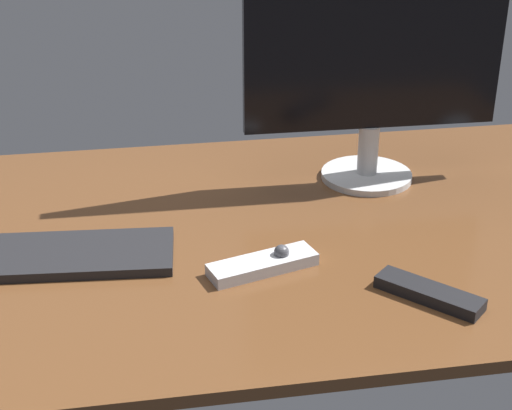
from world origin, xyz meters
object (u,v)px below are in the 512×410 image
object	(u,v)px
keyboard	(41,256)
tv_remote	(429,293)
monitor	(375,51)
media_remote	(264,264)

from	to	relation	value
keyboard	tv_remote	size ratio (longest dim) A/B	2.61
tv_remote	monitor	bearing A→B (deg)	131.96
monitor	media_remote	distance (cm)	47.67
media_remote	monitor	bearing A→B (deg)	33.73
keyboard	tv_remote	distance (cm)	61.18
keyboard	tv_remote	xyz separation A→B (cm)	(57.44, -21.07, 0.17)
keyboard	tv_remote	world-z (taller)	tv_remote
monitor	keyboard	bearing A→B (deg)	-158.79
monitor	tv_remote	bearing A→B (deg)	-93.83
media_remote	tv_remote	xyz separation A→B (cm)	(22.57, -12.29, -0.12)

